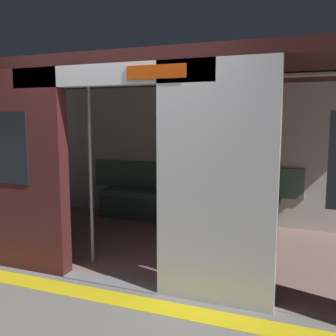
# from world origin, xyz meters

# --- Properties ---
(ground_plane) EXTENTS (60.00, 60.00, 0.00)m
(ground_plane) POSITION_xyz_m (0.00, 0.00, 0.00)
(ground_plane) COLOR gray
(platform_edge_strip) EXTENTS (8.00, 0.24, 0.01)m
(platform_edge_strip) POSITION_xyz_m (0.00, 0.30, 0.00)
(platform_edge_strip) COLOR yellow
(platform_edge_strip) RESTS_ON ground_plane
(train_car) EXTENTS (6.40, 2.82, 2.28)m
(train_car) POSITION_xyz_m (0.08, -1.25, 1.52)
(train_car) COLOR silver
(train_car) RESTS_ON ground_plane
(bench_seat) EXTENTS (2.88, 0.44, 0.46)m
(bench_seat) POSITION_xyz_m (0.00, -2.30, 0.35)
(bench_seat) COLOR #4C7566
(bench_seat) RESTS_ON ground_plane
(person_seated) EXTENTS (0.55, 0.69, 1.19)m
(person_seated) POSITION_xyz_m (-0.28, -2.25, 0.68)
(person_seated) COLOR silver
(person_seated) RESTS_ON ground_plane
(handbag) EXTENTS (0.26, 0.15, 0.17)m
(handbag) POSITION_xyz_m (0.19, -2.38, 0.55)
(handbag) COLOR maroon
(handbag) RESTS_ON bench_seat
(book) EXTENTS (0.16, 0.22, 0.03)m
(book) POSITION_xyz_m (-0.65, -2.38, 0.48)
(book) COLOR #B22D2D
(book) RESTS_ON bench_seat
(grab_pole_door) EXTENTS (0.04, 0.04, 2.14)m
(grab_pole_door) POSITION_xyz_m (0.47, -0.39, 1.07)
(grab_pole_door) COLOR silver
(grab_pole_door) RESTS_ON ground_plane
(grab_pole_far) EXTENTS (0.04, 0.04, 2.14)m
(grab_pole_far) POSITION_xyz_m (-0.47, -0.52, 1.07)
(grab_pole_far) COLOR silver
(grab_pole_far) RESTS_ON ground_plane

